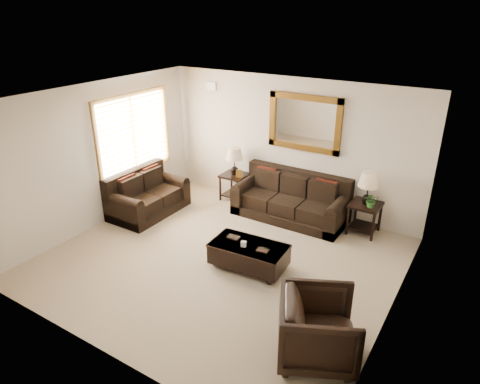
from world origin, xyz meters
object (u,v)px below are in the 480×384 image
Objects in this scene: coffee_table at (249,253)px; armchair at (318,326)px; sofa at (291,202)px; end_table_left at (235,166)px; end_table_right at (367,194)px; loveseat at (146,197)px.

coffee_table is 2.10m from armchair.
end_table_left is (-1.43, 0.13, 0.44)m from sofa.
end_table_right is (1.44, 0.13, 0.46)m from sofa.
end_table_right reaches higher than end_table_left.
loveseat is 1.24× the size of coffee_table.
end_table_right is at bearing -69.81° from loveseat.
end_table_right is 1.29× the size of armchair.
coffee_table is (0.21, -2.01, -0.07)m from sofa.
loveseat is 1.31× the size of end_table_right.
end_table_left is 2.74m from coffee_table.
loveseat is at bearing -159.81° from end_table_right.
end_table_left is (1.19, 1.50, 0.44)m from loveseat.
sofa is 1.41× the size of loveseat.
end_table_left is 2.86m from end_table_right.
armchair is at bearing -112.51° from loveseat.
end_table_left is 0.93× the size of coffee_table.
end_table_left is at bearing -38.54° from loveseat.
sofa is 1.85× the size of end_table_right.
end_table_left is at bearing 123.62° from coffee_table.
end_table_right is at bearing 4.99° from sofa.
coffee_table is (-1.23, -2.13, -0.53)m from end_table_right.
armchair reaches higher than loveseat.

